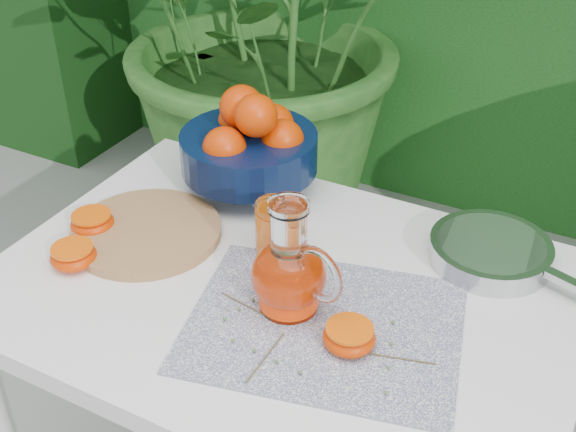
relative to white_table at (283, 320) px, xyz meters
The scene contains 10 objects.
potted_plant_left 1.40m from the white_table, 118.27° to the left, with size 1.57×1.57×1.57m, color #255E20.
white_table is the anchor object (origin of this frame).
placemat 0.15m from the white_table, 30.02° to the right, with size 0.43×0.34×0.00m, color #0D134C.
cutting_board 0.31m from the white_table, behind, with size 0.28×0.28×0.02m, color olive.
fruit_bowl 0.38m from the white_table, 129.29° to the left, with size 0.34×0.34×0.22m.
juice_pitcher 0.17m from the white_table, 51.15° to the right, with size 0.19×0.15×0.20m.
juice_tumbler 0.16m from the white_table, 126.40° to the left, with size 0.09×0.09×0.11m.
saute_pan 0.39m from the white_table, 37.81° to the left, with size 0.40×0.27×0.04m.
orange_halves 0.23m from the white_table, 157.84° to the right, with size 0.65×0.19×0.04m.
thyme_sprigs 0.17m from the white_table, 49.99° to the right, with size 0.37×0.22×0.01m.
Camera 1 is at (0.44, -0.80, 1.54)m, focal length 45.00 mm.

